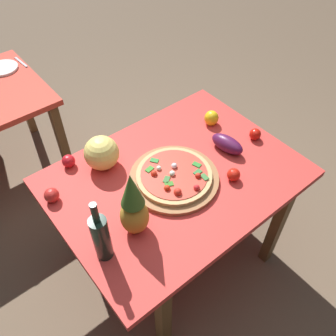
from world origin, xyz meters
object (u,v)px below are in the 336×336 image
Objects in this scene: tomato_at_corner at (68,161)px; display_table at (175,185)px; wine_bottle at (101,237)px; tomato_near_board at (234,175)px; bell_pepper at (211,118)px; pineapple_left at (133,207)px; tomato_beside_pepper at (52,195)px; dinner_plate at (3,68)px; knife_utensil at (21,62)px; melon at (102,153)px; pizza at (174,175)px; pizza_board at (174,178)px; eggplant at (227,144)px; tomato_by_bottle at (255,134)px.

display_table is at bearing -45.79° from tomato_at_corner.
wine_bottle reaches higher than tomato_near_board.
tomato_near_board is at bearing -119.17° from bell_pepper.
pineapple_left is at bearing -85.24° from tomato_at_corner.
bell_pepper is 1.33× the size of tomato_at_corner.
tomato_beside_pepper is 0.34× the size of dinner_plate.
knife_utensil is (-0.18, 1.60, 0.09)m from display_table.
wine_bottle is 0.76m from tomato_near_board.
knife_utensil is at bearing 102.28° from tomato_near_board.
bell_pepper is 1.60m from dinner_plate.
tomato_near_board reaches higher than display_table.
melon is at bearing 130.56° from display_table.
pizza is 0.62m from tomato_beside_pepper.
wine_bottle is at bearing -173.29° from pineapple_left.
tomato_beside_pepper is (-0.55, 0.28, 0.03)m from pizza_board.
melon is 0.85× the size of dinner_plate.
display_table is 1.61m from knife_utensil.
display_table is at bearing 174.61° from eggplant.
wine_bottle is (-0.54, -0.16, 0.22)m from display_table.
eggplant is at bearing -1.83° from pizza_board.
tomato_at_corner is (-0.37, 0.44, -0.00)m from pizza.
pineapple_left is at bearing -157.58° from bell_pepper.
eggplant reaches higher than tomato_near_board.
pizza_board is 0.58m from tomato_at_corner.
tomato_near_board is at bearing -47.34° from melon.
bell_pepper reaches higher than pizza.
eggplant is (-0.09, -0.22, 0.00)m from bell_pepper.
tomato_near_board is (0.24, -0.19, 0.02)m from pizza_board.
pizza is 1.63m from knife_utensil.
tomato_near_board is (0.62, -0.63, -0.00)m from tomato_at_corner.
tomato_by_bottle reaches higher than display_table.
melon is (-0.26, 0.30, 0.18)m from display_table.
wine_bottle is (-0.51, -0.14, 0.10)m from pizza.
eggplant is 0.20m from tomato_by_bottle.
eggplant is at bearing -76.44° from knife_utensil.
pizza is 5.66× the size of tomato_near_board.
display_table is 1.63m from dinner_plate.
tomato_at_corner is at bearing -94.21° from dinner_plate.
pizza_board is at bearing 15.43° from wine_bottle.
tomato_near_board is at bearing -156.61° from tomato_by_bottle.
pizza is 0.51m from bell_pepper.
pizza_board is at bearing 19.95° from pineapple_left.
melon is at bearing 170.72° from bell_pepper.
melon is 1.97× the size of bell_pepper.
pizza_board is 1.64m from dinner_plate.
melon reaches higher than dinner_plate.
dinner_plate is at bearing 92.65° from melon.
bell_pepper is 1.02m from tomato_beside_pepper.
tomato_at_corner is (-0.84, 0.23, -0.01)m from bell_pepper.
bell_pepper is at bearing 60.83° from tomato_near_board.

